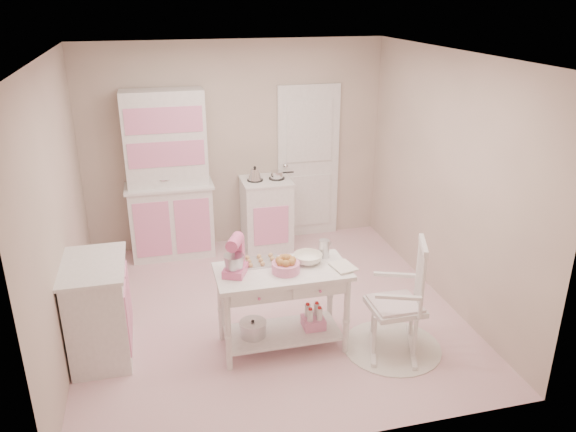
% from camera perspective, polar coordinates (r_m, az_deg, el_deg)
% --- Properties ---
extents(room_shell, '(3.84, 3.84, 2.62)m').
position_cam_1_polar(room_shell, '(5.30, -2.18, 5.76)').
color(room_shell, pink).
rests_on(room_shell, ground).
extents(door, '(0.82, 0.05, 2.04)m').
position_cam_1_polar(door, '(7.44, 2.07, 5.44)').
color(door, white).
rests_on(door, ground).
extents(hutch, '(1.06, 0.50, 2.08)m').
position_cam_1_polar(hutch, '(6.96, -12.09, 3.99)').
color(hutch, white).
rests_on(hutch, ground).
extents(stove, '(0.62, 0.57, 0.92)m').
position_cam_1_polar(stove, '(7.24, -2.20, 0.28)').
color(stove, white).
rests_on(stove, ground).
extents(base_cabinet, '(0.54, 0.84, 0.92)m').
position_cam_1_polar(base_cabinet, '(5.38, -18.66, -9.00)').
color(base_cabinet, white).
rests_on(base_cabinet, ground).
extents(lace_rug, '(0.92, 0.92, 0.01)m').
position_cam_1_polar(lace_rug, '(5.50, 10.49, -12.94)').
color(lace_rug, white).
rests_on(lace_rug, ground).
extents(rocking_chair, '(0.70, 0.84, 1.10)m').
position_cam_1_polar(rocking_chair, '(5.22, 10.90, -8.01)').
color(rocking_chair, white).
rests_on(rocking_chair, ground).
extents(work_table, '(1.20, 0.60, 0.80)m').
position_cam_1_polar(work_table, '(5.24, -0.57, -9.36)').
color(work_table, white).
rests_on(work_table, ground).
extents(stand_mixer, '(0.30, 0.34, 0.34)m').
position_cam_1_polar(stand_mixer, '(4.91, -5.43, -4.12)').
color(stand_mixer, pink).
rests_on(stand_mixer, work_table).
extents(cookie_tray, '(0.34, 0.24, 0.02)m').
position_cam_1_polar(cookie_tray, '(5.17, -2.68, -4.68)').
color(cookie_tray, silver).
rests_on(cookie_tray, work_table).
extents(bread_basket, '(0.25, 0.25, 0.09)m').
position_cam_1_polar(bread_basket, '(4.98, -0.23, -5.24)').
color(bread_basket, pink).
rests_on(bread_basket, work_table).
extents(mixing_bowl, '(0.27, 0.27, 0.08)m').
position_cam_1_polar(mixing_bowl, '(5.15, 2.03, -4.33)').
color(mixing_bowl, white).
rests_on(mixing_bowl, work_table).
extents(metal_pitcher, '(0.10, 0.10, 0.17)m').
position_cam_1_polar(metal_pitcher, '(5.25, 3.68, -3.32)').
color(metal_pitcher, silver).
rests_on(metal_pitcher, work_table).
extents(recipe_book, '(0.23, 0.28, 0.02)m').
position_cam_1_polar(recipe_book, '(5.05, 4.73, -5.37)').
color(recipe_book, white).
rests_on(recipe_book, work_table).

